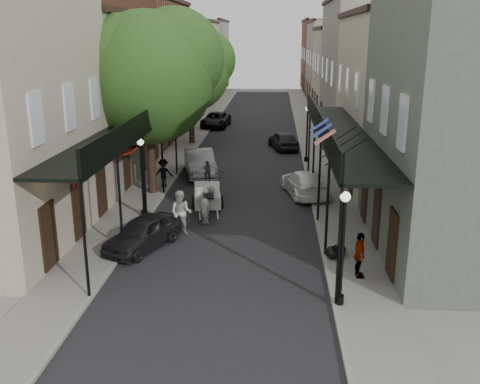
% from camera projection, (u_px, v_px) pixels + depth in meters
% --- Properties ---
extents(ground, '(140.00, 140.00, 0.00)m').
position_uv_depth(ground, '(217.00, 276.00, 19.15)').
color(ground, gray).
rests_on(ground, ground).
extents(road, '(8.00, 90.00, 0.01)m').
position_uv_depth(road, '(247.00, 156.00, 38.30)').
color(road, black).
rests_on(road, ground).
extents(sidewalk_left, '(2.20, 90.00, 0.12)m').
position_uv_depth(sidewalk_left, '(178.00, 154.00, 38.60)').
color(sidewalk_left, gray).
rests_on(sidewalk_left, ground).
extents(sidewalk_right, '(2.20, 90.00, 0.12)m').
position_uv_depth(sidewalk_right, '(317.00, 156.00, 37.96)').
color(sidewalk_right, gray).
rests_on(sidewalk_right, ground).
extents(building_row_left, '(5.00, 80.00, 10.50)m').
position_uv_depth(building_row_left, '(156.00, 71.00, 46.94)').
color(building_row_left, '#B3AA8F').
rests_on(building_row_left, ground).
extents(building_row_right, '(5.00, 80.00, 10.50)m').
position_uv_depth(building_row_right, '(354.00, 72.00, 45.85)').
color(building_row_right, gray).
rests_on(building_row_right, ground).
extents(gallery_left, '(2.20, 18.05, 4.88)m').
position_uv_depth(gallery_left, '(131.00, 130.00, 25.00)').
color(gallery_left, black).
rests_on(gallery_left, sidewalk_left).
extents(gallery_right, '(2.20, 18.05, 4.88)m').
position_uv_depth(gallery_right, '(337.00, 132.00, 24.39)').
color(gallery_right, black).
rests_on(gallery_right, sidewalk_right).
extents(tree_near, '(7.31, 6.80, 9.63)m').
position_uv_depth(tree_near, '(156.00, 72.00, 27.33)').
color(tree_near, '#382619').
rests_on(tree_near, sidewalk_left).
extents(tree_far, '(6.45, 6.00, 8.61)m').
position_uv_depth(tree_far, '(195.00, 69.00, 40.92)').
color(tree_far, '#382619').
rests_on(tree_far, sidewalk_left).
extents(lamppost_right_near, '(0.32, 0.32, 3.71)m').
position_uv_depth(lamppost_right_near, '(342.00, 247.00, 16.40)').
color(lamppost_right_near, black).
rests_on(lamppost_right_near, sidewalk_right).
extents(lamppost_left, '(0.32, 0.32, 3.71)m').
position_uv_depth(lamppost_left, '(142.00, 177.00, 24.58)').
color(lamppost_left, black).
rests_on(lamppost_left, sidewalk_left).
extents(lamppost_right_far, '(0.32, 0.32, 3.71)m').
position_uv_depth(lamppost_right_far, '(307.00, 133.00, 35.55)').
color(lamppost_right_far, black).
rests_on(lamppost_right_far, sidewalk_right).
extents(horse, '(1.07, 1.88, 1.50)m').
position_uv_depth(horse, '(209.00, 205.00, 24.75)').
color(horse, silver).
rests_on(horse, ground).
extents(carriage, '(1.74, 2.38, 2.52)m').
position_uv_depth(carriage, '(207.00, 186.00, 26.93)').
color(carriage, black).
rests_on(carriage, ground).
extents(pedestrian_walking, '(1.02, 0.84, 1.95)m').
position_uv_depth(pedestrian_walking, '(181.00, 213.00, 22.94)').
color(pedestrian_walking, '#B0B1A6').
rests_on(pedestrian_walking, ground).
extents(pedestrian_sidewalk_left, '(1.11, 0.74, 1.60)m').
position_uv_depth(pedestrian_sidewalk_left, '(164.00, 173.00, 29.76)').
color(pedestrian_sidewalk_left, gray).
rests_on(pedestrian_sidewalk_left, sidewalk_left).
extents(pedestrian_sidewalk_right, '(0.44, 0.98, 1.64)m').
position_uv_depth(pedestrian_sidewalk_right, '(360.00, 255.00, 18.59)').
color(pedestrian_sidewalk_right, gray).
rests_on(pedestrian_sidewalk_right, sidewalk_right).
extents(car_left_near, '(2.98, 4.19, 1.32)m').
position_uv_depth(car_left_near, '(143.00, 233.00, 21.50)').
color(car_left_near, black).
rests_on(car_left_near, ground).
extents(car_left_mid, '(2.71, 4.95, 1.55)m').
position_uv_depth(car_left_mid, '(200.00, 163.00, 32.76)').
color(car_left_mid, '#A0A1A6').
rests_on(car_left_mid, ground).
extents(car_left_far, '(2.62, 5.12, 1.38)m').
position_uv_depth(car_left_far, '(216.00, 120.00, 49.97)').
color(car_left_far, black).
rests_on(car_left_far, ground).
extents(car_right_near, '(2.83, 4.92, 1.34)m').
position_uv_depth(car_right_near, '(305.00, 183.00, 28.70)').
color(car_right_near, white).
rests_on(car_right_near, ground).
extents(car_right_far, '(2.58, 4.37, 1.40)m').
position_uv_depth(car_right_far, '(283.00, 140.00, 40.33)').
color(car_right_far, black).
rests_on(car_right_far, ground).
extents(trash_bags, '(0.85, 1.00, 0.50)m').
position_uv_depth(trash_bags, '(335.00, 251.00, 20.47)').
color(trash_bags, black).
rests_on(trash_bags, sidewalk_right).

